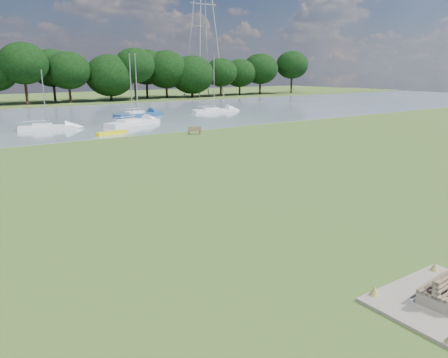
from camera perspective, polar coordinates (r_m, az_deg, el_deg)
ground at (r=24.24m, az=-3.09°, el=-2.01°), size 220.00×220.00×0.00m
river at (r=63.43m, az=-23.43°, el=7.00°), size 220.00×40.00×0.10m
far_bank at (r=92.93m, az=-27.19°, el=8.58°), size 220.00×20.00×0.40m
concrete_pad at (r=15.02m, az=26.97°, el=-14.11°), size 4.20×3.20×0.10m
bench_pair at (r=14.83m, az=27.16°, el=-12.60°), size 1.88×1.22×0.96m
riverbank_bench at (r=46.08m, az=-3.88°, el=6.33°), size 1.40×0.80×0.83m
kayak at (r=47.14m, az=-14.46°, el=5.85°), size 3.49×1.50×0.34m
pylon at (r=106.73m, az=-2.76°, el=21.90°), size 6.78×4.76×33.73m
tree_line at (r=88.89m, az=-26.53°, el=12.74°), size 145.60×9.12×11.04m
sailboat_1 at (r=54.29m, az=-11.91°, el=7.36°), size 7.52×4.48×8.39m
sailboat_2 at (r=63.52m, az=-11.25°, el=8.41°), size 7.22×3.32×8.67m
sailboat_3 at (r=53.06m, az=-22.21°, el=6.41°), size 6.18×3.02×6.54m
sailboat_5 at (r=69.22m, az=-1.35°, el=9.08°), size 7.10×2.93×8.99m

